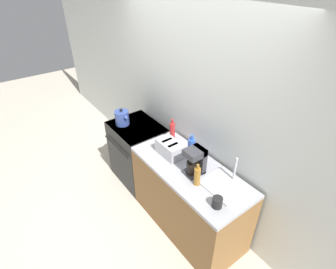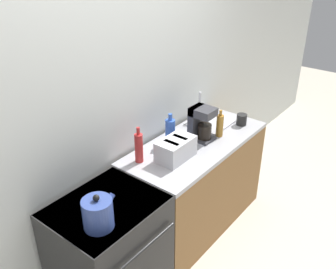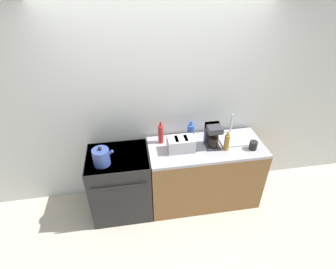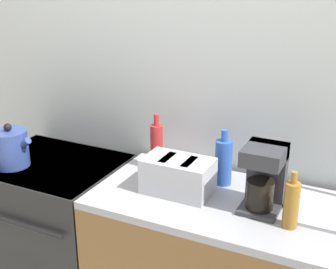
# 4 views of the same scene
# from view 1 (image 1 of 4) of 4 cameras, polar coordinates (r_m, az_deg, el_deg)

# --- Properties ---
(ground_plane) EXTENTS (12.00, 12.00, 0.00)m
(ground_plane) POSITION_cam_1_polar(r_m,az_deg,el_deg) (3.63, -5.30, -15.82)
(ground_plane) COLOR beige
(wall_back) EXTENTS (8.00, 0.05, 2.60)m
(wall_back) POSITION_cam_1_polar(r_m,az_deg,el_deg) (3.12, 4.28, 5.93)
(wall_back) COLOR silver
(wall_back) RESTS_ON ground_plane
(stove) EXTENTS (0.73, 0.64, 0.89)m
(stove) POSITION_cam_1_polar(r_m,az_deg,el_deg) (3.79, -6.47, -3.79)
(stove) COLOR black
(stove) RESTS_ON ground_plane
(counter_block) EXTENTS (1.43, 0.64, 0.89)m
(counter_block) POSITION_cam_1_polar(r_m,az_deg,el_deg) (3.14, 4.45, -13.60)
(counter_block) COLOR brown
(counter_block) RESTS_ON ground_plane
(kettle) EXTENTS (0.24, 0.19, 0.24)m
(kettle) POSITION_cam_1_polar(r_m,az_deg,el_deg) (3.57, -9.99, 3.62)
(kettle) COLOR #33478C
(kettle) RESTS_ON stove
(toaster) EXTENTS (0.32, 0.19, 0.17)m
(toaster) POSITION_cam_1_polar(r_m,az_deg,el_deg) (2.96, 0.42, -3.04)
(toaster) COLOR #BCBCC1
(toaster) RESTS_ON counter_block
(coffee_maker) EXTENTS (0.17, 0.20, 0.30)m
(coffee_maker) POSITION_cam_1_polar(r_m,az_deg,el_deg) (2.70, 6.08, -5.58)
(coffee_maker) COLOR #333338
(coffee_maker) RESTS_ON counter_block
(sink_tray) EXTENTS (0.40, 0.35, 0.28)m
(sink_tray) POSITION_cam_1_polar(r_m,az_deg,el_deg) (2.69, 12.20, -10.49)
(sink_tray) COLOR #B7B7BC
(sink_tray) RESTS_ON counter_block
(bottle_amber) EXTENTS (0.06, 0.06, 0.25)m
(bottle_amber) POSITION_cam_1_polar(r_m,az_deg,el_deg) (2.60, 6.37, -8.98)
(bottle_amber) COLOR #9E6B23
(bottle_amber) RESTS_ON counter_block
(bottle_blue) EXTENTS (0.08, 0.08, 0.28)m
(bottle_blue) POSITION_cam_1_polar(r_m,az_deg,el_deg) (2.94, 5.09, -2.76)
(bottle_blue) COLOR #2D56B7
(bottle_blue) RESTS_ON counter_block
(bottle_red) EXTENTS (0.07, 0.07, 0.30)m
(bottle_red) POSITION_cam_1_polar(r_m,az_deg,el_deg) (3.18, 0.94, 0.64)
(bottle_red) COLOR #B72828
(bottle_red) RESTS_ON counter_block
(cup_black) EXTENTS (0.10, 0.10, 0.10)m
(cup_black) POSITION_cam_1_polar(r_m,az_deg,el_deg) (2.46, 10.66, -14.30)
(cup_black) COLOR black
(cup_black) RESTS_ON counter_block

